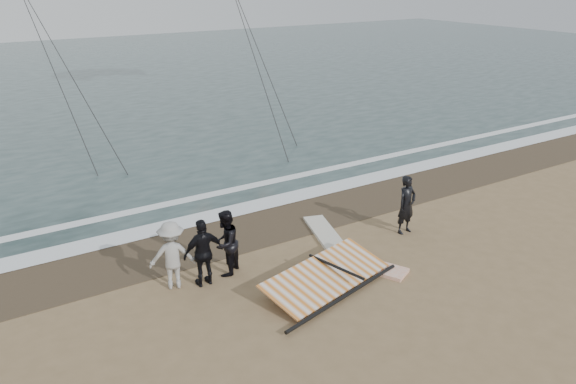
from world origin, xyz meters
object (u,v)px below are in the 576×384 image
(board_white, at_px, (364,264))
(board_cream, at_px, (325,233))
(sail_rig, at_px, (321,277))
(man_main, at_px, (407,205))

(board_white, xyz_separation_m, board_cream, (0.21, 2.09, 0.00))
(board_white, height_order, sail_rig, sail_rig)
(board_cream, relative_size, sail_rig, 0.60)
(board_white, height_order, board_cream, board_cream)
(board_white, relative_size, sail_rig, 0.59)
(board_cream, distance_m, sail_rig, 2.86)
(man_main, height_order, board_white, man_main)
(man_main, bearing_deg, board_white, -163.06)
(board_white, bearing_deg, sail_rig, 160.09)
(board_cream, height_order, sail_rig, sail_rig)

